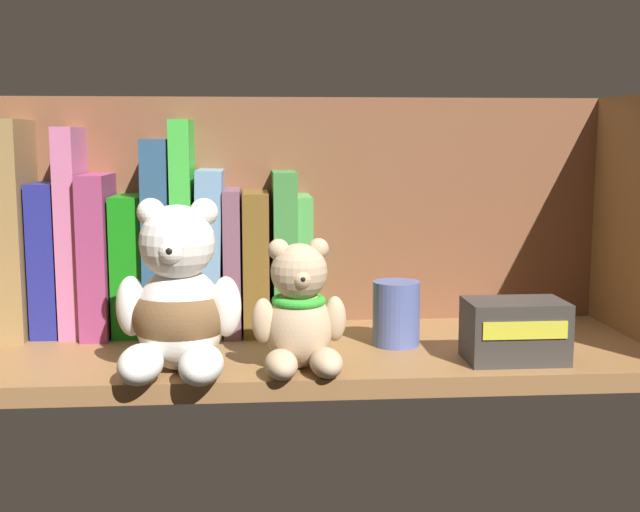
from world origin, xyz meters
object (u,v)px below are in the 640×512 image
object	(u,v)px
book_5	(102,253)
book_9	(210,249)
teddy_bear_larger	(178,304)
book_10	(233,259)
teddy_bear_smaller	(300,314)
book_7	(161,235)
book_4	(75,230)
book_12	(282,250)
pillar_candle	(397,314)
book_8	(185,226)
book_3	(51,257)
small_product_box	(515,331)
book_2	(22,227)
book_13	(303,261)
book_6	(132,263)
book_11	(256,260)

from	to	relation	value
book_5	book_9	bearing A→B (deg)	0.00
book_9	teddy_bear_larger	distance (cm)	18.99
book_10	teddy_bear_smaller	world-z (taller)	book_10
book_7	book_10	world-z (taller)	book_7
book_4	book_10	size ratio (longest dim) A/B	1.42
book_10	book_9	bearing A→B (deg)	180.00
book_12	teddy_bear_larger	size ratio (longest dim) A/B	1.11
pillar_candle	teddy_bear_smaller	bearing A→B (deg)	-142.68
book_8	pillar_candle	size ratio (longest dim) A/B	3.48
book_3	small_product_box	size ratio (longest dim) A/B	1.75
book_9	teddy_bear_larger	size ratio (longest dim) A/B	1.12
book_2	book_5	bearing A→B (deg)	0.00
book_3	pillar_candle	distance (cm)	41.23
book_8	book_9	distance (cm)	4.06
book_13	teddy_bear_larger	bearing A→B (deg)	-125.50
book_12	teddy_bear_larger	bearing A→B (deg)	-120.02
book_6	book_11	bearing A→B (deg)	0.00
book_6	book_12	world-z (taller)	book_12
book_12	small_product_box	distance (cm)	29.89
book_6	book_11	xyz separation A→B (cm)	(14.69, 0.00, 0.18)
book_3	book_9	world-z (taller)	book_9
book_5	book_6	distance (cm)	3.76
book_9	teddy_bear_smaller	bearing A→B (deg)	-63.01
small_product_box	pillar_candle	bearing A→B (deg)	146.95
teddy_bear_smaller	book_13	bearing A→B (deg)	85.64
book_4	pillar_candle	distance (cm)	38.99
book_10	teddy_bear_smaller	bearing A→B (deg)	-69.90
book_2	pillar_candle	world-z (taller)	book_2
book_3	book_11	world-z (taller)	book_3
book_2	book_3	bearing A→B (deg)	0.00
book_4	pillar_candle	xyz separation A→B (cm)	(36.61, -10.40, -8.45)
book_7	pillar_candle	bearing A→B (deg)	-21.34
book_11	small_product_box	bearing A→B (deg)	-33.61
book_6	teddy_bear_smaller	size ratio (longest dim) A/B	1.25
book_5	book_10	bearing A→B (deg)	0.00
teddy_bear_larger	book_3	bearing A→B (deg)	131.49
book_8	book_12	bearing A→B (deg)	0.00
book_9	book_13	distance (cm)	11.20
teddy_bear_larger	small_product_box	size ratio (longest dim) A/B	1.69
book_3	book_10	distance (cm)	21.40
book_4	book_7	bearing A→B (deg)	0.00
book_10	teddy_bear_smaller	size ratio (longest dim) A/B	1.30
book_7	small_product_box	size ratio (longest dim) A/B	2.25
book_8	book_9	bearing A→B (deg)	0.00
book_4	book_10	distance (cm)	18.81
book_7	teddy_bear_smaller	size ratio (longest dim) A/B	1.74
book_8	book_11	bearing A→B (deg)	0.00
book_3	book_9	xyz separation A→B (cm)	(18.68, 0.00, 0.73)
small_product_box	book_5	bearing A→B (deg)	158.52
book_3	book_7	bearing A→B (deg)	0.00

